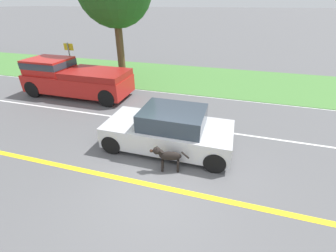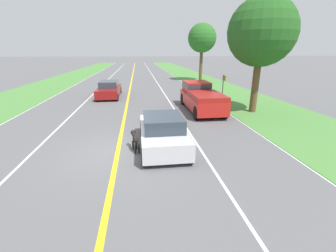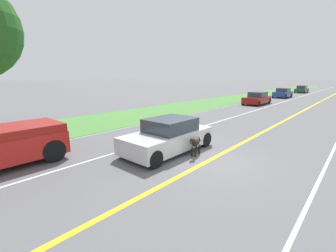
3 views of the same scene
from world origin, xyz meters
The scene contains 13 objects.
ground_plane centered at (0.00, 0.00, 0.00)m, with size 400.00×400.00×0.00m, color #5B5B5E.
centre_divider_line centered at (0.00, 0.00, 0.00)m, with size 0.18×160.00×0.01m, color yellow.
lane_edge_line_right centered at (7.00, 0.00, 0.00)m, with size 0.14×160.00×0.01m, color white.
lane_dash_same_dir centered at (3.50, 0.00, 0.00)m, with size 0.10×160.00×0.01m, color white.
lane_dash_oncoming centered at (-3.50, 0.00, 0.00)m, with size 0.10×160.00×0.01m, color white.
grass_verge_right centered at (10.00, 0.00, 0.01)m, with size 6.00×160.00×0.03m, color #4C843D.
ego_car centered at (1.94, 0.22, 0.67)m, with size 1.93×4.22×1.44m.
dog centered at (0.74, -0.07, 0.53)m, with size 0.40×1.14×0.83m.
pickup_truck centered at (5.33, 6.44, 0.95)m, with size 2.05×5.54×1.85m.
oncoming_car centered at (-1.73, 12.32, 0.66)m, with size 1.92×4.77×1.42m.
roadside_tree_right_near centered at (8.75, 5.34, 5.12)m, with size 4.25×4.25×7.28m.
roadside_tree_right_far centered at (9.79, 22.83, 5.69)m, with size 3.84×3.84×7.66m.
street_sign centered at (7.63, 8.25, 1.44)m, with size 0.11×0.64×2.27m.
Camera 2 is at (0.98, -8.90, 3.99)m, focal length 24.00 mm.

